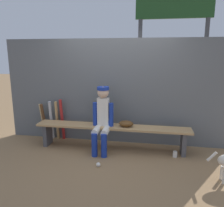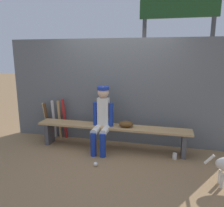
{
  "view_description": "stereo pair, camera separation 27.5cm",
  "coord_description": "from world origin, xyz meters",
  "px_view_note": "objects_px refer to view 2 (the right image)",
  "views": [
    {
      "loc": [
        0.75,
        -4.2,
        1.88
      ],
      "look_at": [
        0.0,
        0.0,
        0.94
      ],
      "focal_mm": 36.44,
      "sensor_mm": 36.0,
      "label": 1
    },
    {
      "loc": [
        1.02,
        -4.15,
        1.88
      ],
      "look_at": [
        0.0,
        0.0,
        0.94
      ],
      "focal_mm": 36.44,
      "sensor_mm": 36.0,
      "label": 2
    }
  ],
  "objects_px": {
    "bat_aluminum_silver": "(54,119)",
    "cup_on_ground": "(175,156)",
    "bat_wood_natural": "(46,119)",
    "baseball_glove": "(126,124)",
    "bat_wood_tan": "(60,119)",
    "dugout_bench": "(112,131)",
    "bat_wood_dark": "(47,120)",
    "bat_aluminum_red": "(64,119)",
    "cup_on_bench": "(109,123)",
    "player_seated": "(102,117)",
    "scoreboard": "(181,25)",
    "baseball": "(96,164)"
  },
  "relations": [
    {
      "from": "dugout_bench",
      "to": "bat_wood_dark",
      "type": "xyz_separation_m",
      "value": [
        -1.6,
        0.33,
        0.02
      ]
    },
    {
      "from": "dugout_bench",
      "to": "baseball_glove",
      "type": "bearing_deg",
      "value": 0.0
    },
    {
      "from": "bat_aluminum_silver",
      "to": "scoreboard",
      "type": "relative_size",
      "value": 0.24
    },
    {
      "from": "player_seated",
      "to": "scoreboard",
      "type": "distance_m",
      "value": 2.87
    },
    {
      "from": "dugout_bench",
      "to": "bat_aluminum_red",
      "type": "height_order",
      "value": "bat_aluminum_red"
    },
    {
      "from": "scoreboard",
      "to": "bat_aluminum_red",
      "type": "bearing_deg",
      "value": -152.59
    },
    {
      "from": "player_seated",
      "to": "bat_wood_dark",
      "type": "distance_m",
      "value": 1.52
    },
    {
      "from": "baseball_glove",
      "to": "cup_on_bench",
      "type": "distance_m",
      "value": 0.33
    },
    {
      "from": "dugout_bench",
      "to": "bat_wood_tan",
      "type": "bearing_deg",
      "value": 165.59
    },
    {
      "from": "baseball_glove",
      "to": "bat_wood_dark",
      "type": "relative_size",
      "value": 0.34
    },
    {
      "from": "player_seated",
      "to": "bat_aluminum_red",
      "type": "distance_m",
      "value": 1.11
    },
    {
      "from": "baseball_glove",
      "to": "bat_wood_tan",
      "type": "relative_size",
      "value": 0.32
    },
    {
      "from": "baseball_glove",
      "to": "bat_aluminum_silver",
      "type": "height_order",
      "value": "bat_aluminum_silver"
    },
    {
      "from": "bat_aluminum_silver",
      "to": "cup_on_bench",
      "type": "height_order",
      "value": "bat_aluminum_silver"
    },
    {
      "from": "bat_wood_dark",
      "to": "player_seated",
      "type": "bearing_deg",
      "value": -17.11
    },
    {
      "from": "player_seated",
      "to": "baseball",
      "type": "xyz_separation_m",
      "value": [
        0.07,
        -0.65,
        -0.65
      ]
    },
    {
      "from": "bat_aluminum_silver",
      "to": "cup_on_bench",
      "type": "bearing_deg",
      "value": -13.07
    },
    {
      "from": "bat_wood_tan",
      "to": "baseball",
      "type": "relative_size",
      "value": 11.68
    },
    {
      "from": "player_seated",
      "to": "baseball",
      "type": "distance_m",
      "value": 0.92
    },
    {
      "from": "dugout_bench",
      "to": "bat_aluminum_silver",
      "type": "bearing_deg",
      "value": 167.81
    },
    {
      "from": "cup_on_bench",
      "to": "bat_aluminum_red",
      "type": "bearing_deg",
      "value": 163.41
    },
    {
      "from": "bat_wood_tan",
      "to": "cup_on_bench",
      "type": "relative_size",
      "value": 7.86
    },
    {
      "from": "dugout_bench",
      "to": "baseball",
      "type": "bearing_deg",
      "value": -97.58
    },
    {
      "from": "bat_wood_tan",
      "to": "bat_wood_natural",
      "type": "xyz_separation_m",
      "value": [
        -0.34,
        0.01,
        -0.03
      ]
    },
    {
      "from": "cup_on_bench",
      "to": "baseball",
      "type": "bearing_deg",
      "value": -93.54
    },
    {
      "from": "cup_on_bench",
      "to": "scoreboard",
      "type": "bearing_deg",
      "value": 50.57
    },
    {
      "from": "dugout_bench",
      "to": "bat_wood_dark",
      "type": "relative_size",
      "value": 3.71
    },
    {
      "from": "player_seated",
      "to": "baseball_glove",
      "type": "distance_m",
      "value": 0.49
    },
    {
      "from": "baseball_glove",
      "to": "cup_on_ground",
      "type": "relative_size",
      "value": 2.55
    },
    {
      "from": "bat_wood_natural",
      "to": "baseball",
      "type": "distance_m",
      "value": 1.92
    },
    {
      "from": "baseball_glove",
      "to": "baseball",
      "type": "bearing_deg",
      "value": -116.6
    },
    {
      "from": "player_seated",
      "to": "bat_wood_tan",
      "type": "height_order",
      "value": "player_seated"
    },
    {
      "from": "dugout_bench",
      "to": "cup_on_bench",
      "type": "bearing_deg",
      "value": -169.61
    },
    {
      "from": "bat_aluminum_silver",
      "to": "cup_on_ground",
      "type": "distance_m",
      "value": 2.7
    },
    {
      "from": "bat_wood_dark",
      "to": "cup_on_ground",
      "type": "relative_size",
      "value": 7.45
    },
    {
      "from": "bat_wood_tan",
      "to": "cup_on_ground",
      "type": "bearing_deg",
      "value": -10.91
    },
    {
      "from": "bat_aluminum_red",
      "to": "scoreboard",
      "type": "distance_m",
      "value": 3.41
    },
    {
      "from": "baseball_glove",
      "to": "cup_on_ground",
      "type": "bearing_deg",
      "value": -9.18
    },
    {
      "from": "baseball",
      "to": "baseball_glove",
      "type": "bearing_deg",
      "value": 63.4
    },
    {
      "from": "cup_on_ground",
      "to": "cup_on_bench",
      "type": "bearing_deg",
      "value": 173.66
    },
    {
      "from": "bat_aluminum_silver",
      "to": "bat_wood_tan",
      "type": "bearing_deg",
      "value": 11.84
    },
    {
      "from": "cup_on_ground",
      "to": "dugout_bench",
      "type": "bearing_deg",
      "value": 172.91
    },
    {
      "from": "bat_aluminum_red",
      "to": "cup_on_bench",
      "type": "relative_size",
      "value": 8.32
    },
    {
      "from": "bat_aluminum_red",
      "to": "scoreboard",
      "type": "relative_size",
      "value": 0.25
    },
    {
      "from": "bat_aluminum_red",
      "to": "cup_on_ground",
      "type": "bearing_deg",
      "value": -11.23
    },
    {
      "from": "dugout_bench",
      "to": "cup_on_bench",
      "type": "relative_size",
      "value": 27.66
    },
    {
      "from": "dugout_bench",
      "to": "bat_aluminum_silver",
      "type": "height_order",
      "value": "bat_aluminum_silver"
    },
    {
      "from": "bat_aluminum_silver",
      "to": "bat_wood_natural",
      "type": "bearing_deg",
      "value": 169.31
    },
    {
      "from": "bat_wood_dark",
      "to": "baseball_glove",
      "type": "bearing_deg",
      "value": -9.95
    },
    {
      "from": "baseball",
      "to": "player_seated",
      "type": "bearing_deg",
      "value": 96.31
    }
  ]
}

